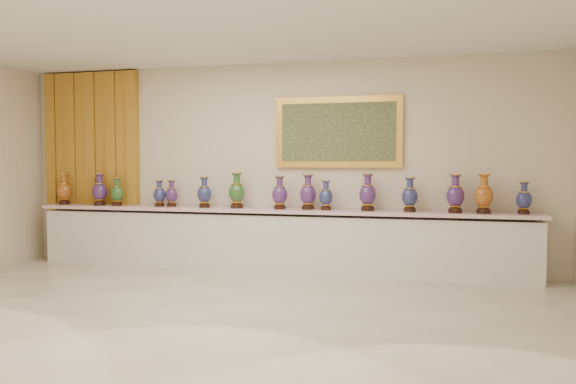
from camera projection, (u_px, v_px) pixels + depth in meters
The scene contains 19 objects.
ground at pixel (213, 311), 5.88m from camera, with size 8.00×8.00×0.00m, color beige.
room at pixel (128, 161), 8.75m from camera, with size 8.00×8.00×8.00m.
counter at pixel (273, 241), 8.05m from camera, with size 7.28×0.48×0.90m.
vase_0 at pixel (64, 191), 8.82m from camera, with size 0.22×0.22×0.48m.
vase_1 at pixel (100, 191), 8.64m from camera, with size 0.25×0.25×0.50m.
vase_2 at pixel (117, 193), 8.57m from camera, with size 0.25×0.25×0.43m.
vase_3 at pixel (159, 195), 8.42m from camera, with size 0.21×0.21×0.40m.
vase_4 at pixel (172, 195), 8.40m from camera, with size 0.22×0.22×0.40m.
vase_5 at pixel (204, 194), 8.23m from camera, with size 0.27×0.27×0.45m.
vase_6 at pixel (237, 192), 8.13m from camera, with size 0.26×0.26×0.51m.
vase_7 at pixel (280, 194), 7.95m from camera, with size 0.25×0.25×0.47m.
vase_8 at pixel (308, 194), 7.89m from camera, with size 0.24×0.24×0.49m.
vase_9 at pixel (326, 197), 7.79m from camera, with size 0.25×0.25×0.41m.
vase_10 at pixel (368, 194), 7.67m from camera, with size 0.24×0.24×0.51m.
vase_11 at pixel (410, 196), 7.52m from camera, with size 0.23×0.23×0.46m.
vase_12 at pixel (455, 195), 7.36m from camera, with size 0.27×0.27×0.51m.
vase_13 at pixel (484, 196), 7.26m from camera, with size 0.27×0.27×0.52m.
vase_14 at pixel (524, 199), 7.19m from camera, with size 0.26×0.26×0.42m.
label_card at pixel (110, 206), 8.52m from camera, with size 0.10×0.06×0.00m, color white.
Camera 1 is at (2.21, -5.42, 1.56)m, focal length 35.00 mm.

